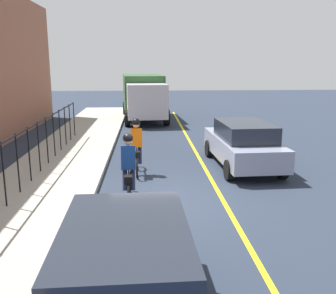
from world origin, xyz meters
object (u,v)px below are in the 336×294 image
Objects in this scene: cyclist_lead at (137,147)px; cyclist_follow at (129,169)px; patrol_sedan at (243,144)px; parked_sedan_rear at (126,289)px; box_truck_background at (144,95)px.

cyclist_follow is (-2.56, 0.14, 0.00)m from cyclist_lead.
patrol_sedan and parked_sedan_rear have the same top height.
parked_sedan_rear is (-5.09, -0.19, -0.09)m from cyclist_follow.
cyclist_lead is 0.41× the size of parked_sedan_rear.
parked_sedan_rear is at bearing 154.05° from patrol_sedan.
cyclist_follow is at bearing 175.48° from cyclist_lead.
cyclist_follow is 0.41× the size of parked_sedan_rear.
patrol_sedan is 11.89m from box_truck_background.
box_truck_background is (19.64, -0.13, 0.73)m from parked_sedan_rear.
cyclist_follow is at bearing -5.75° from box_truck_background.
cyclist_lead is 3.69m from patrol_sedan.
cyclist_follow is 4.96m from patrol_sedan.
parked_sedan_rear is (-8.29, 3.60, 0.00)m from patrol_sedan.
cyclist_lead is 0.27× the size of box_truck_background.
patrol_sedan is 0.65× the size of box_truck_background.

